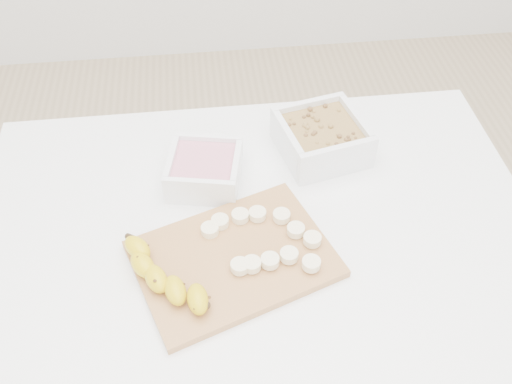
{
  "coord_description": "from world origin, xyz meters",
  "views": [
    {
      "loc": [
        -0.08,
        -0.64,
        1.52
      ],
      "look_at": [
        0.0,
        0.03,
        0.81
      ],
      "focal_mm": 40.0,
      "sensor_mm": 36.0,
      "label": 1
    }
  ],
  "objects": [
    {
      "name": "banana_slices",
      "position": [
        0.01,
        -0.05,
        0.77
      ],
      "size": [
        0.2,
        0.15,
        0.02
      ],
      "color": "#FAEBBD",
      "rests_on": "cutting_board"
    },
    {
      "name": "table",
      "position": [
        0.0,
        0.0,
        0.65
      ],
      "size": [
        1.0,
        0.7,
        0.75
      ],
      "color": "white",
      "rests_on": "ground"
    },
    {
      "name": "bowl_granola",
      "position": [
        0.15,
        0.18,
        0.79
      ],
      "size": [
        0.19,
        0.19,
        0.07
      ],
      "color": "white",
      "rests_on": "table"
    },
    {
      "name": "cutting_board",
      "position": [
        -0.05,
        -0.07,
        0.76
      ],
      "size": [
        0.37,
        0.32,
        0.01
      ],
      "primitive_type": "cube",
      "rotation": [
        0.0,
        0.0,
        0.34
      ],
      "color": "#AA763F",
      "rests_on": "table"
    },
    {
      "name": "bowl_yogurt",
      "position": [
        -0.09,
        0.13,
        0.78
      ],
      "size": [
        0.15,
        0.15,
        0.06
      ],
      "color": "white",
      "rests_on": "table"
    },
    {
      "name": "banana",
      "position": [
        -0.16,
        -0.11,
        0.78
      ],
      "size": [
        0.14,
        0.19,
        0.03
      ],
      "primitive_type": null,
      "rotation": [
        0.0,
        0.0,
        0.5
      ],
      "color": "gold",
      "rests_on": "cutting_board"
    }
  ]
}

